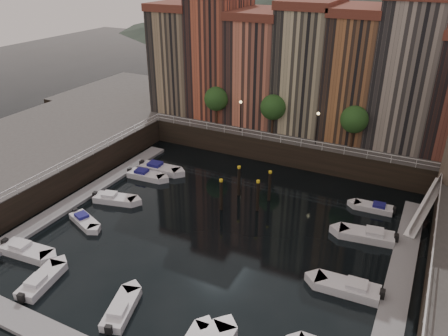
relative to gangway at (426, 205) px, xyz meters
The scene contains 22 objects.
ground 19.90m from the gangway, 149.68° to the right, with size 200.00×200.00×0.00m, color black.
quay_far 23.42m from the gangway, 136.90° to the left, with size 80.00×20.00×3.00m, color black.
quay_left 46.67m from the gangway, 165.10° to the right, with size 20.00×36.00×3.00m, color black.
dock_left 35.11m from the gangway, 161.72° to the right, with size 2.00×28.00×0.35m, color gray.
dock_right 11.17m from the gangway, 94.68° to the right, with size 2.00×28.00×0.35m, color gray.
mountains 101.35m from the gangway, 98.75° to the left, with size 145.00×100.00×18.00m.
far_terrace 21.31m from the gangway, 135.61° to the left, with size 48.70×10.30×17.50m.
promenade_trees 20.71m from the gangway, 156.02° to the left, with size 21.20×3.20×5.20m.
street_lamps 19.88m from the gangway, 158.31° to the left, with size 10.36×0.36×4.18m.
railings 17.95m from the gangway, 163.35° to the right, with size 36.08×34.04×0.52m.
gangway is the anchor object (origin of this frame).
mooring_pilings 17.47m from the gangway, 165.04° to the right, with size 4.07×4.33×3.78m.
boat_left_0 37.19m from the gangway, 145.21° to the right, with size 5.10×2.20×1.15m.
boat_left_1 33.18m from the gangway, 152.80° to the right, with size 4.16×2.79×0.94m.
boat_left_2 31.45m from the gangway, 160.46° to the right, with size 4.82×2.69×1.08m.
boat_left_3 30.31m from the gangway, behind, with size 4.72×1.99×1.07m.
boat_left_4 29.57m from the gangway, behind, with size 5.30×2.17×1.21m.
boat_right_2 14.05m from the gangway, 107.80° to the right, with size 5.25×2.13×1.19m.
boat_right_3 7.01m from the gangway, 128.58° to the right, with size 5.30×2.51×1.19m.
boat_right_4 4.87m from the gangway, behind, with size 4.11×1.66×0.94m.
boat_near_0 35.24m from the gangway, 138.21° to the right, with size 2.41×4.79×1.07m.
boat_near_1 29.68m from the gangway, 128.89° to the right, with size 2.78×4.61×1.03m.
Camera 1 is at (16.04, -31.17, 23.49)m, focal length 35.00 mm.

